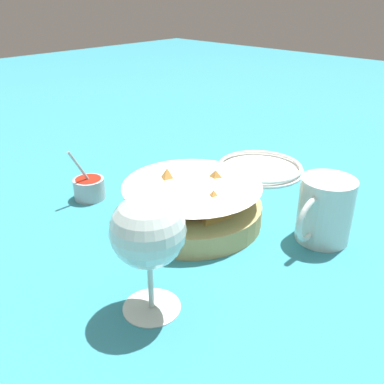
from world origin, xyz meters
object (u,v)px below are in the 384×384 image
(side_plate, at_px, (260,167))
(food_basket, at_px, (192,205))
(sauce_cup, at_px, (89,187))
(beer_mug, at_px, (324,212))
(wine_glass, at_px, (148,234))

(side_plate, bearing_deg, food_basket, 9.94)
(sauce_cup, height_order, beer_mug, same)
(beer_mug, distance_m, side_plate, 0.29)
(wine_glass, bearing_deg, side_plate, -160.79)
(food_basket, xyz_separation_m, wine_glass, (0.20, 0.11, 0.08))
(wine_glass, xyz_separation_m, side_plate, (-0.46, -0.16, -0.10))
(wine_glass, distance_m, beer_mug, 0.31)
(food_basket, height_order, wine_glass, wine_glass)
(food_basket, distance_m, beer_mug, 0.22)
(sauce_cup, xyz_separation_m, wine_glass, (0.13, 0.32, 0.09))
(sauce_cup, distance_m, side_plate, 0.37)
(beer_mug, bearing_deg, wine_glass, -14.13)
(beer_mug, height_order, side_plate, beer_mug)
(food_basket, xyz_separation_m, side_plate, (-0.27, -0.05, -0.03))
(food_basket, relative_size, side_plate, 1.24)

